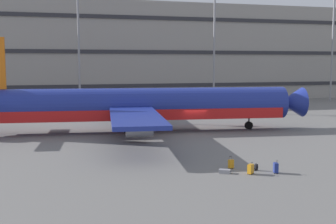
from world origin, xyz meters
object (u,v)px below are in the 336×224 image
object	(u,v)px
airliner	(135,106)
suitcase_laid_flat	(225,171)
suitcase_large	(276,168)
suitcase_navy	(231,164)
backpack_red	(256,167)
suitcase_teal	(251,169)

from	to	relation	value
airliner	suitcase_laid_flat	distance (m)	19.28
suitcase_large	suitcase_laid_flat	size ratio (longest dim) A/B	1.00
suitcase_navy	backpack_red	xyz separation A→B (m)	(1.48, -0.97, -0.12)
suitcase_teal	suitcase_navy	size ratio (longest dim) A/B	0.93
suitcase_teal	suitcase_laid_flat	bearing A→B (deg)	157.47
airliner	suitcase_large	size ratio (longest dim) A/B	43.47
airliner	backpack_red	xyz separation A→B (m)	(5.18, -18.75, -2.63)
suitcase_laid_flat	suitcase_large	bearing A→B (deg)	-14.33
backpack_red	suitcase_laid_flat	bearing A→B (deg)	-176.85
suitcase_navy	backpack_red	size ratio (longest dim) A/B	1.64
suitcase_teal	suitcase_large	bearing A→B (deg)	-6.42
suitcase_laid_flat	suitcase_teal	bearing A→B (deg)	-22.53
suitcase_teal	backpack_red	distance (m)	1.14
suitcase_teal	suitcase_laid_flat	distance (m)	1.76
suitcase_teal	backpack_red	bearing A→B (deg)	44.86
suitcase_large	suitcase_navy	bearing A→B (deg)	141.48
suitcase_large	backpack_red	distance (m)	1.42
suitcase_large	suitcase_navy	distance (m)	3.16
suitcase_navy	backpack_red	distance (m)	1.78
suitcase_navy	suitcase_laid_flat	world-z (taller)	suitcase_navy
airliner	suitcase_navy	xyz separation A→B (m)	(3.70, -17.78, -2.52)
suitcase_navy	airliner	bearing A→B (deg)	101.74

